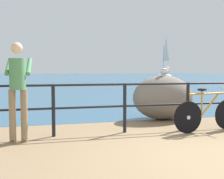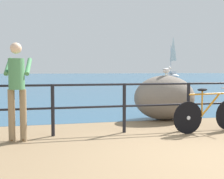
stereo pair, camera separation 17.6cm
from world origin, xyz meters
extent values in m
cube|color=#846B4C|center=(0.00, 20.00, -0.05)|extent=(120.00, 120.00, 0.10)
cube|color=#2D5675|center=(0.00, 48.04, 0.00)|extent=(120.00, 90.00, 0.01)
cylinder|color=black|center=(-2.17, 1.85, 0.51)|extent=(0.07, 0.07, 1.02)
cylinder|color=black|center=(-0.72, 1.85, 0.51)|extent=(0.07, 0.07, 1.02)
cylinder|color=black|center=(0.72, 1.85, 0.51)|extent=(0.07, 0.07, 1.02)
cylinder|color=black|center=(0.00, 1.85, 1.00)|extent=(7.23, 0.04, 0.04)
cylinder|color=black|center=(0.00, 1.85, 0.55)|extent=(7.23, 0.04, 0.04)
cylinder|color=black|center=(0.50, 1.43, 0.33)|extent=(0.66, 0.12, 0.66)
cylinder|color=#B7BCC6|center=(0.50, 1.43, 0.33)|extent=(0.09, 0.07, 0.08)
cylinder|color=#B27219|center=(1.01, 1.50, 0.80)|extent=(0.98, 0.16, 0.04)
cylinder|color=#B27219|center=(1.04, 1.50, 0.57)|extent=(0.50, 0.10, 0.50)
cylinder|color=#B27219|center=(0.83, 1.48, 0.59)|extent=(0.03, 0.03, 0.53)
ellipsoid|color=black|center=(0.83, 1.48, 0.89)|extent=(0.25, 0.13, 0.06)
cylinder|color=#8C7251|center=(-2.90, 1.56, 0.47)|extent=(0.12, 0.12, 0.95)
ellipsoid|color=#513319|center=(-2.89, 1.62, 0.04)|extent=(0.11, 0.27, 0.08)
cylinder|color=#8C7251|center=(-2.70, 1.54, 0.47)|extent=(0.12, 0.12, 0.95)
ellipsoid|color=#513319|center=(-2.69, 1.60, 0.04)|extent=(0.11, 0.27, 0.08)
cylinder|color=#4C8C59|center=(-2.80, 1.55, 1.23)|extent=(0.28, 0.28, 0.55)
sphere|color=beige|center=(-2.80, 1.55, 1.68)|extent=(0.20, 0.20, 0.20)
cylinder|color=#4C8C59|center=(-2.96, 1.80, 1.36)|extent=(0.11, 0.52, 0.34)
cylinder|color=#4C8C59|center=(-2.60, 1.78, 1.36)|extent=(0.11, 0.52, 0.34)
ellipsoid|color=slate|center=(0.70, 3.08, 0.58)|extent=(1.62, 1.14, 1.15)
cylinder|color=gold|center=(0.71, 3.05, 1.18)|extent=(0.01, 0.01, 0.06)
cylinder|color=gold|center=(0.73, 3.01, 1.18)|extent=(0.01, 0.01, 0.06)
ellipsoid|color=white|center=(0.72, 3.03, 1.28)|extent=(0.28, 0.22, 0.13)
ellipsoid|color=#9E9EA3|center=(0.70, 3.02, 1.31)|extent=(0.27, 0.22, 0.06)
sphere|color=white|center=(0.83, 3.08, 1.35)|extent=(0.08, 0.08, 0.08)
cone|color=gold|center=(0.87, 3.11, 1.34)|extent=(0.06, 0.04, 0.02)
ellipsoid|color=white|center=(15.89, 35.66, 0.36)|extent=(1.33, 4.41, 0.70)
cube|color=silver|center=(15.89, 35.36, 0.89)|extent=(0.81, 1.31, 0.36)
cylinder|color=#B2B2B7|center=(15.89, 35.86, 2.81)|extent=(0.10, 0.10, 4.20)
pyramid|color=white|center=(15.89, 35.11, 4.38)|extent=(0.07, 1.60, 3.57)
camera|label=1|loc=(-2.43, -3.68, 1.30)|focal=45.17mm
camera|label=2|loc=(-2.26, -3.72, 1.30)|focal=45.17mm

